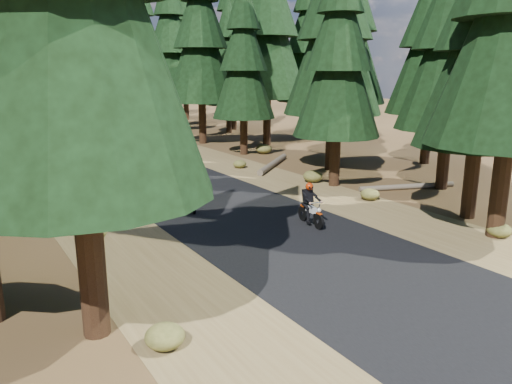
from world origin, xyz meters
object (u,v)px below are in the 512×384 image
rider_lead (311,211)px  log_near (273,164)px  rider_follow (193,195)px  log_far (407,187)px

rider_lead → log_near: bearing=-109.2°
rider_lead → rider_follow: bearing=-49.1°
log_near → log_far: size_ratio=1.13×
log_near → rider_follow: 9.11m
log_near → rider_lead: (-4.76, -9.35, 0.33)m
log_far → rider_lead: rider_lead is taller
log_near → rider_follow: (-7.30, -5.44, 0.39)m
log_far → rider_follow: 9.63m
rider_follow → rider_lead: bearing=144.4°
log_far → rider_follow: bearing=-173.5°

